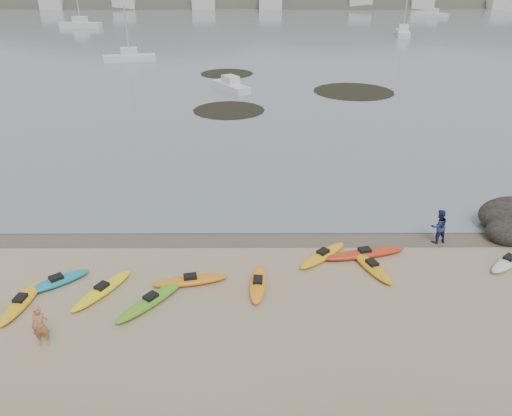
{
  "coord_description": "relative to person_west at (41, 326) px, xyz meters",
  "views": [
    {
      "loc": [
        -0.08,
        -22.62,
        12.55
      ],
      "look_at": [
        0.0,
        0.0,
        1.5
      ],
      "focal_mm": 35.0,
      "sensor_mm": 36.0,
      "label": 1
    }
  ],
  "objects": [
    {
      "name": "person_west",
      "position": [
        0.0,
        0.0,
        0.0
      ],
      "size": [
        0.67,
        0.5,
        1.67
      ],
      "primitive_type": "imported",
      "rotation": [
        0.0,
        0.0,
        0.19
      ],
      "color": "#B87849",
      "rests_on": "ground"
    },
    {
      "name": "moored_boats",
      "position": [
        10.22,
        92.79,
        -0.27
      ],
      "size": [
        94.95,
        92.66,
        1.26
      ],
      "color": "silver",
      "rests_on": "ground"
    },
    {
      "name": "wet_sand",
      "position": [
        7.8,
        8.02,
        -0.83
      ],
      "size": [
        60.0,
        60.0,
        0.0
      ],
      "primitive_type": "plane",
      "color": "brown",
      "rests_on": "ground"
    },
    {
      "name": "far_town",
      "position": [
        13.8,
        153.32,
        1.17
      ],
      "size": [
        199.0,
        5.0,
        4.0
      ],
      "color": "beige",
      "rests_on": "ground"
    },
    {
      "name": "kelp_mats",
      "position": [
        11.12,
        40.97,
        -0.8
      ],
      "size": [
        22.2,
        24.6,
        0.04
      ],
      "color": "black",
      "rests_on": "water"
    },
    {
      "name": "far_hills",
      "position": [
        47.18,
        202.29,
        -16.76
      ],
      "size": [
        550.0,
        135.0,
        80.0
      ],
      "color": "#384235",
      "rests_on": "ground"
    },
    {
      "name": "person_east",
      "position": [
        16.87,
        7.46,
        0.06
      ],
      "size": [
        1.01,
        0.87,
        1.78
      ],
      "primitive_type": "imported",
      "rotation": [
        0.0,
        0.0,
        3.39
      ],
      "color": "navy",
      "rests_on": "ground"
    },
    {
      "name": "ground",
      "position": [
        7.8,
        8.32,
        -0.83
      ],
      "size": [
        600.0,
        600.0,
        0.0
      ],
      "primitive_type": "plane",
      "color": "tan",
      "rests_on": "ground"
    },
    {
      "name": "kayaks",
      "position": [
        7.18,
        4.16,
        -0.66
      ],
      "size": [
        23.23,
        6.6,
        0.34
      ],
      "color": "gold",
      "rests_on": "ground"
    }
  ]
}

